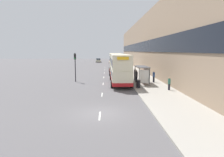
{
  "coord_description": "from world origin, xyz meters",
  "views": [
    {
      "loc": [
        0.53,
        -15.04,
        4.83
      ],
      "look_at": [
        1.33,
        14.95,
        0.66
      ],
      "focal_mm": 32.0,
      "sensor_mm": 36.0,
      "label": 1
    }
  ],
  "objects_px": {
    "pedestrian_3": "(169,83)",
    "double_decker_bus_near": "(120,68)",
    "traffic_light_far_kerb": "(75,62)",
    "car_1": "(112,61)",
    "litter_bin": "(138,84)",
    "pedestrian_2": "(136,76)",
    "pedestrian_at_shelter": "(154,76)",
    "double_decker_bus_ahead": "(116,63)",
    "bus_shelter": "(143,72)",
    "car_0": "(98,60)",
    "pedestrian_1": "(135,74)"
  },
  "relations": [
    {
      "from": "litter_bin",
      "to": "double_decker_bus_ahead",
      "type": "bearing_deg",
      "value": 96.98
    },
    {
      "from": "car_1",
      "to": "traffic_light_far_kerb",
      "type": "bearing_deg",
      "value": -98.55
    },
    {
      "from": "traffic_light_far_kerb",
      "to": "pedestrian_at_shelter",
      "type": "bearing_deg",
      "value": -8.96
    },
    {
      "from": "pedestrian_at_shelter",
      "to": "pedestrian_3",
      "type": "height_order",
      "value": "pedestrian_at_shelter"
    },
    {
      "from": "pedestrian_3",
      "to": "litter_bin",
      "type": "xyz_separation_m",
      "value": [
        -3.51,
        1.43,
        -0.28
      ]
    },
    {
      "from": "pedestrian_at_shelter",
      "to": "pedestrian_2",
      "type": "relative_size",
      "value": 0.95
    },
    {
      "from": "car_0",
      "to": "car_1",
      "type": "bearing_deg",
      "value": 122.85
    },
    {
      "from": "pedestrian_1",
      "to": "litter_bin",
      "type": "relative_size",
      "value": 1.77
    },
    {
      "from": "pedestrian_1",
      "to": "car_1",
      "type": "bearing_deg",
      "value": 93.64
    },
    {
      "from": "car_1",
      "to": "pedestrian_1",
      "type": "distance_m",
      "value": 44.03
    },
    {
      "from": "litter_bin",
      "to": "double_decker_bus_near",
      "type": "bearing_deg",
      "value": 115.9
    },
    {
      "from": "pedestrian_at_shelter",
      "to": "litter_bin",
      "type": "relative_size",
      "value": 1.66
    },
    {
      "from": "car_0",
      "to": "pedestrian_at_shelter",
      "type": "distance_m",
      "value": 56.21
    },
    {
      "from": "pedestrian_2",
      "to": "car_0",
      "type": "bearing_deg",
      "value": 98.25
    },
    {
      "from": "pedestrian_at_shelter",
      "to": "litter_bin",
      "type": "height_order",
      "value": "pedestrian_at_shelter"
    },
    {
      "from": "pedestrian_3",
      "to": "car_1",
      "type": "bearing_deg",
      "value": 96.13
    },
    {
      "from": "double_decker_bus_near",
      "to": "pedestrian_1",
      "type": "height_order",
      "value": "double_decker_bus_near"
    },
    {
      "from": "double_decker_bus_ahead",
      "to": "car_0",
      "type": "height_order",
      "value": "double_decker_bus_ahead"
    },
    {
      "from": "double_decker_bus_ahead",
      "to": "litter_bin",
      "type": "height_order",
      "value": "double_decker_bus_ahead"
    },
    {
      "from": "car_0",
      "to": "car_1",
      "type": "height_order",
      "value": "car_1"
    },
    {
      "from": "pedestrian_at_shelter",
      "to": "pedestrian_2",
      "type": "bearing_deg",
      "value": 174.43
    },
    {
      "from": "double_decker_bus_ahead",
      "to": "pedestrian_3",
      "type": "distance_m",
      "value": 19.44
    },
    {
      "from": "double_decker_bus_ahead",
      "to": "bus_shelter",
      "type": "bearing_deg",
      "value": -76.6
    },
    {
      "from": "car_1",
      "to": "traffic_light_far_kerb",
      "type": "distance_m",
      "value": 45.62
    },
    {
      "from": "pedestrian_1",
      "to": "traffic_light_far_kerb",
      "type": "height_order",
      "value": "traffic_light_far_kerb"
    },
    {
      "from": "bus_shelter",
      "to": "pedestrian_at_shelter",
      "type": "distance_m",
      "value": 2.39
    },
    {
      "from": "bus_shelter",
      "to": "car_1",
      "type": "relative_size",
      "value": 1.0
    },
    {
      "from": "pedestrian_3",
      "to": "double_decker_bus_near",
      "type": "bearing_deg",
      "value": 134.41
    },
    {
      "from": "double_decker_bus_ahead",
      "to": "pedestrian_at_shelter",
      "type": "height_order",
      "value": "double_decker_bus_ahead"
    },
    {
      "from": "car_1",
      "to": "pedestrian_2",
      "type": "xyz_separation_m",
      "value": [
        2.64,
        -46.7,
        0.2
      ]
    },
    {
      "from": "double_decker_bus_near",
      "to": "car_0",
      "type": "distance_m",
      "value": 55.73
    },
    {
      "from": "pedestrian_at_shelter",
      "to": "pedestrian_2",
      "type": "xyz_separation_m",
      "value": [
        -2.56,
        0.25,
        0.05
      ]
    },
    {
      "from": "double_decker_bus_ahead",
      "to": "pedestrian_1",
      "type": "xyz_separation_m",
      "value": [
        2.73,
        -9.62,
        -1.19
      ]
    },
    {
      "from": "traffic_light_far_kerb",
      "to": "double_decker_bus_near",
      "type": "bearing_deg",
      "value": -17.13
    },
    {
      "from": "double_decker_bus_near",
      "to": "traffic_light_far_kerb",
      "type": "height_order",
      "value": "traffic_light_far_kerb"
    },
    {
      "from": "car_0",
      "to": "car_1",
      "type": "distance_m",
      "value": 9.84
    },
    {
      "from": "car_0",
      "to": "pedestrian_at_shelter",
      "type": "bearing_deg",
      "value": 100.8
    },
    {
      "from": "pedestrian_3",
      "to": "traffic_light_far_kerb",
      "type": "distance_m",
      "value": 14.86
    },
    {
      "from": "traffic_light_far_kerb",
      "to": "car_1",
      "type": "bearing_deg",
      "value": 81.45
    },
    {
      "from": "pedestrian_1",
      "to": "pedestrian_2",
      "type": "relative_size",
      "value": 1.02
    },
    {
      "from": "pedestrian_3",
      "to": "litter_bin",
      "type": "bearing_deg",
      "value": 157.87
    },
    {
      "from": "double_decker_bus_near",
      "to": "litter_bin",
      "type": "bearing_deg",
      "value": -64.1
    },
    {
      "from": "car_0",
      "to": "litter_bin",
      "type": "bearing_deg",
      "value": 97.17
    },
    {
      "from": "bus_shelter",
      "to": "pedestrian_1",
      "type": "relative_size",
      "value": 2.25
    },
    {
      "from": "pedestrian_2",
      "to": "traffic_light_far_kerb",
      "type": "height_order",
      "value": "traffic_light_far_kerb"
    },
    {
      "from": "car_0",
      "to": "double_decker_bus_near",
      "type": "bearing_deg",
      "value": 95.6
    },
    {
      "from": "pedestrian_2",
      "to": "pedestrian_3",
      "type": "bearing_deg",
      "value": -63.78
    },
    {
      "from": "double_decker_bus_ahead",
      "to": "traffic_light_far_kerb",
      "type": "distance_m",
      "value": 12.76
    },
    {
      "from": "double_decker_bus_near",
      "to": "double_decker_bus_ahead",
      "type": "height_order",
      "value": "same"
    },
    {
      "from": "pedestrian_2",
      "to": "pedestrian_3",
      "type": "xyz_separation_m",
      "value": [
        3.04,
        -6.18,
        -0.13
      ]
    }
  ]
}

